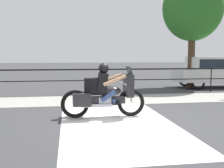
{
  "coord_description": "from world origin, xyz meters",
  "views": [
    {
      "loc": [
        -1.51,
        -7.23,
        1.71
      ],
      "look_at": [
        -0.09,
        1.85,
        0.77
      ],
      "focal_mm": 45.0,
      "sensor_mm": 36.0,
      "label": 1
    }
  ],
  "objects": [
    {
      "name": "ground_plane",
      "position": [
        0.0,
        0.0,
        0.0
      ],
      "size": [
        120.0,
        120.0,
        0.0
      ],
      "primitive_type": "plane",
      "color": "#38383A"
    },
    {
      "name": "sidewalk_band",
      "position": [
        0.0,
        3.4,
        0.01
      ],
      "size": [
        44.0,
        2.4,
        0.01
      ],
      "primitive_type": "cube",
      "color": "#99968E",
      "rests_on": "ground"
    },
    {
      "name": "crosswalk_band",
      "position": [
        -0.31,
        -0.2,
        0.0
      ],
      "size": [
        2.8,
        6.0,
        0.01
      ],
      "primitive_type": "cube",
      "color": "silver",
      "rests_on": "ground"
    },
    {
      "name": "fence_railing",
      "position": [
        0.0,
        4.98,
        0.89
      ],
      "size": [
        36.0,
        0.05,
        1.13
      ],
      "color": "black",
      "rests_on": "ground"
    },
    {
      "name": "motorcycle",
      "position": [
        -0.56,
        0.37,
        0.68
      ],
      "size": [
        2.33,
        0.76,
        1.5
      ],
      "rotation": [
        0.0,
        0.0,
        0.04
      ],
      "color": "black",
      "rests_on": "ground"
    },
    {
      "name": "parked_car",
      "position": [
        6.14,
        6.65,
        0.93
      ],
      "size": [
        4.35,
        1.79,
        1.63
      ],
      "rotation": [
        0.0,
        0.0,
        -0.04
      ],
      "color": "silver",
      "rests_on": "ground"
    },
    {
      "name": "tree_behind_sign",
      "position": [
        4.91,
        6.77,
        4.13
      ],
      "size": [
        3.1,
        3.1,
        5.86
      ],
      "color": "#473323",
      "rests_on": "ground"
    }
  ]
}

